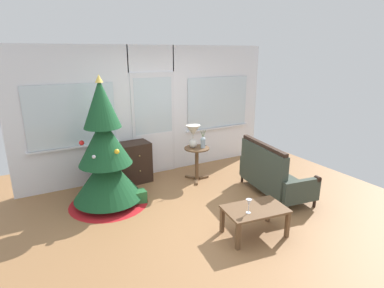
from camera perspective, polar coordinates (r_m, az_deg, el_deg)
ground_plane at (r=4.93m, az=2.65°, el=-12.93°), size 6.76×6.76×0.00m
back_wall_with_door at (r=6.26m, az=-7.23°, el=5.91°), size 5.20×0.14×2.55m
christmas_tree at (r=5.16m, az=-15.55°, el=-2.77°), size 1.29×1.29×2.11m
dresser_cabinet at (r=6.02m, az=-11.93°, el=-3.57°), size 0.92×0.48×0.78m
settee_sofa at (r=5.60m, az=14.32°, el=-5.45°), size 0.89×1.50×0.96m
side_table at (r=6.00m, az=0.88°, el=-2.41°), size 0.50×0.48×0.66m
table_lamp at (r=5.87m, az=0.20°, el=2.00°), size 0.28×0.28×0.44m
flower_vase at (r=5.91m, az=2.03°, el=0.40°), size 0.11×0.10×0.35m
coffee_table at (r=4.40m, az=11.47°, el=-12.12°), size 0.90×0.62×0.40m
wine_glass at (r=4.17m, az=10.38°, el=-10.60°), size 0.08×0.08×0.20m
gift_box at (r=5.33m, az=-9.60°, el=-9.48°), size 0.21×0.19×0.21m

